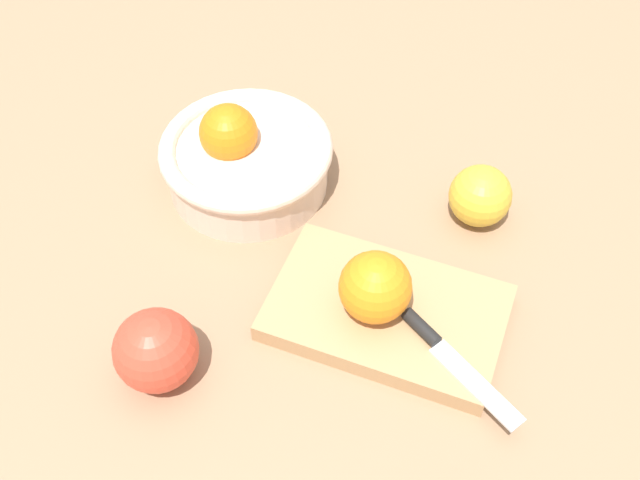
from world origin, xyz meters
name	(u,v)px	position (x,y,z in m)	size (l,w,h in m)	color
ground_plane	(309,292)	(0.00, 0.00, 0.00)	(2.40, 2.40, 0.00)	#997556
bowl	(245,158)	(-0.13, 0.12, 0.04)	(0.20, 0.20, 0.11)	beige
cutting_board	(386,314)	(0.09, 0.00, 0.01)	(0.24, 0.15, 0.02)	tan
orange_on_board	(375,287)	(0.08, -0.01, 0.06)	(0.07, 0.07, 0.07)	orange
knife	(444,351)	(0.16, -0.03, 0.03)	(0.14, 0.09, 0.01)	silver
apple_front_left	(156,350)	(-0.10, -0.15, 0.04)	(0.08, 0.08, 0.08)	#D6422D
apple_back_right	(480,196)	(0.14, 0.18, 0.04)	(0.07, 0.07, 0.07)	gold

